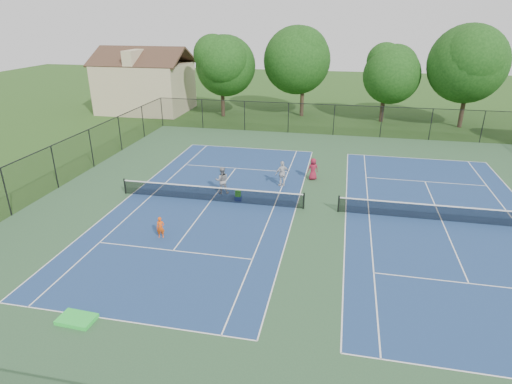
% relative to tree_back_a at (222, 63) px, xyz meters
% --- Properties ---
extents(ground, '(140.00, 140.00, 0.00)m').
position_rel_tree_back_a_xyz_m(ground, '(13.00, -24.00, -6.04)').
color(ground, '#234716').
rests_on(ground, ground).
extents(court_pad, '(36.00, 36.00, 0.01)m').
position_rel_tree_back_a_xyz_m(court_pad, '(13.00, -24.00, -6.03)').
color(court_pad, '#2B4C32').
rests_on(court_pad, ground).
extents(tennis_court_left, '(12.00, 23.83, 1.07)m').
position_rel_tree_back_a_xyz_m(tennis_court_left, '(6.00, -24.00, -5.94)').
color(tennis_court_left, navy).
rests_on(tennis_court_left, ground).
extents(tennis_court_right, '(12.00, 23.83, 1.07)m').
position_rel_tree_back_a_xyz_m(tennis_court_right, '(20.00, -24.00, -5.94)').
color(tennis_court_right, navy).
rests_on(tennis_court_right, ground).
extents(perimeter_fence, '(36.08, 36.08, 3.02)m').
position_rel_tree_back_a_xyz_m(perimeter_fence, '(13.00, -24.00, -4.44)').
color(perimeter_fence, black).
rests_on(perimeter_fence, ground).
extents(tree_back_a, '(6.80, 6.80, 9.15)m').
position_rel_tree_back_a_xyz_m(tree_back_a, '(0.00, 0.00, 0.00)').
color(tree_back_a, '#2D2116').
rests_on(tree_back_a, ground).
extents(tree_back_b, '(7.60, 7.60, 10.03)m').
position_rel_tree_back_a_xyz_m(tree_back_b, '(9.00, 2.00, 0.56)').
color(tree_back_b, '#2D2116').
rests_on(tree_back_b, ground).
extents(tree_back_c, '(6.00, 6.00, 8.40)m').
position_rel_tree_back_a_xyz_m(tree_back_c, '(18.00, 1.00, -0.56)').
color(tree_back_c, '#2D2116').
rests_on(tree_back_c, ground).
extents(tree_back_d, '(7.80, 7.80, 10.37)m').
position_rel_tree_back_a_xyz_m(tree_back_d, '(26.00, 0.00, 0.79)').
color(tree_back_d, '#2D2116').
rests_on(tree_back_d, ground).
extents(clapboard_house, '(10.80, 8.10, 7.65)m').
position_rel_tree_back_a_xyz_m(clapboard_house, '(-10.00, 1.00, -2.95)').
color(clapboard_house, tan).
rests_on(clapboard_house, ground).
extents(child_player, '(0.49, 0.38, 1.19)m').
position_rel_tree_back_a_xyz_m(child_player, '(4.84, -29.21, -5.44)').
color(child_player, '#E54D0F').
rests_on(child_player, ground).
extents(instructor, '(1.06, 0.93, 1.85)m').
position_rel_tree_back_a_xyz_m(instructor, '(6.37, -22.62, -5.11)').
color(instructor, gray).
rests_on(instructor, ground).
extents(bystander_a, '(1.13, 0.97, 1.82)m').
position_rel_tree_back_a_xyz_m(bystander_a, '(10.09, -20.50, -5.13)').
color(bystander_a, silver).
rests_on(bystander_a, ground).
extents(bystander_c, '(0.92, 0.78, 1.60)m').
position_rel_tree_back_a_xyz_m(bystander_c, '(12.06, -18.79, -5.24)').
color(bystander_c, maroon).
rests_on(bystander_c, ground).
extents(ball_crate, '(0.42, 0.29, 0.31)m').
position_rel_tree_back_a_xyz_m(ball_crate, '(7.70, -23.60, -5.88)').
color(ball_crate, navy).
rests_on(ball_crate, ground).
extents(ball_hopper, '(0.35, 0.28, 0.40)m').
position_rel_tree_back_a_xyz_m(ball_hopper, '(7.70, -23.60, -5.53)').
color(ball_hopper, green).
rests_on(ball_hopper, ball_crate).
extents(green_tarp, '(1.46, 0.96, 0.17)m').
position_rel_tree_back_a_xyz_m(green_tarp, '(4.35, -36.24, -5.95)').
color(green_tarp, green).
rests_on(green_tarp, ground).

